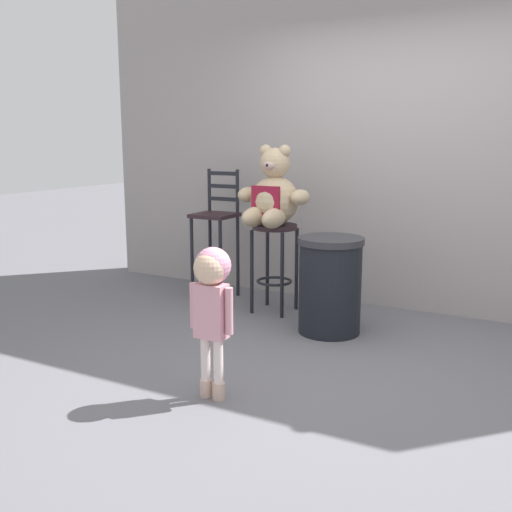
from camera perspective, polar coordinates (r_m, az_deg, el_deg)
The scene contains 7 objects.
ground_plane at distance 4.02m, azimuth 6.13°, elevation -10.68°, with size 24.00×24.00×0.00m, color slate.
building_wall at distance 5.47m, azimuth 14.16°, elevation 15.39°, with size 6.08×0.30×3.84m, color #9D9493.
bar_stool_with_teddy at distance 5.14m, azimuth 1.77°, elevation 0.58°, with size 0.38×0.38×0.76m.
teddy_bear at distance 5.05m, azimuth 1.63°, elevation 5.71°, with size 0.64×0.57×0.67m.
child_walking at distance 3.40m, azimuth -4.23°, elevation -3.25°, with size 0.28×0.22×0.89m.
trash_bin at distance 4.65m, azimuth 7.03°, elevation -2.75°, with size 0.51×0.51×0.75m.
bar_chair_empty at distance 5.61m, azimuth -3.79°, elevation 2.97°, with size 0.36×0.36×1.20m.
Camera 1 is at (1.40, -3.45, 1.50)m, focal length 42.18 mm.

